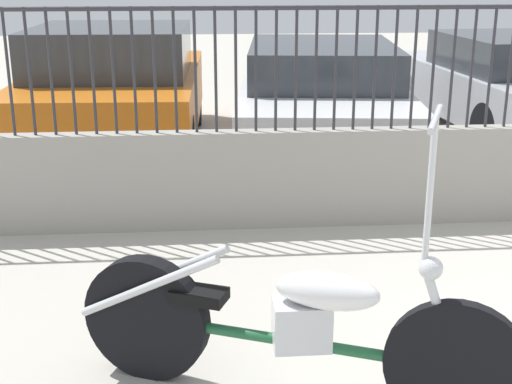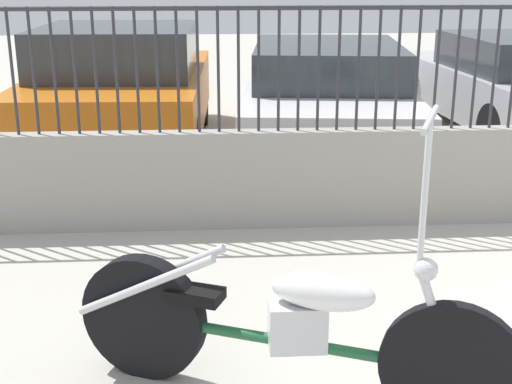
% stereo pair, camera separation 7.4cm
% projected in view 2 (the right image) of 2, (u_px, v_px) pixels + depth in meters
% --- Properties ---
extents(motorcycle_green, '(2.13, 0.99, 1.52)m').
position_uv_depth(motorcycle_green, '(266.00, 324.00, 3.52)').
color(motorcycle_green, black).
rests_on(motorcycle_green, ground_plane).
extents(car_orange, '(2.03, 4.02, 1.44)m').
position_uv_depth(car_orange, '(122.00, 88.00, 8.33)').
color(car_orange, black).
rests_on(car_orange, ground_plane).
extents(car_white, '(2.29, 4.74, 1.25)m').
position_uv_depth(car_white, '(326.00, 94.00, 8.37)').
color(car_white, black).
rests_on(car_white, ground_plane).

